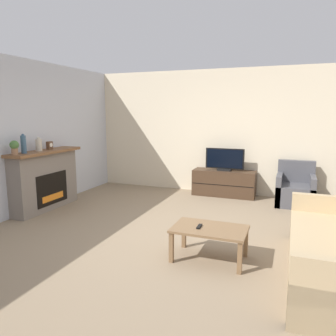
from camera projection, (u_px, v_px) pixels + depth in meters
The scene contains 13 objects.
ground_plane at pixel (171, 235), 4.81m from camera, with size 24.00×24.00×0.00m, color #89755B.
wall_back at pixel (217, 132), 7.21m from camera, with size 12.00×0.06×2.70m.
wall_left at pixel (16, 138), 5.58m from camera, with size 0.06×12.00×2.70m.
fireplace at pixel (45, 179), 6.02m from camera, with size 0.44×1.56×1.10m.
mantel_vase_left at pixel (23, 144), 5.47m from camera, with size 0.09×0.09×0.33m.
mantel_vase_centre_left at pixel (39, 145), 5.80m from camera, with size 0.11×0.11×0.25m.
mantel_clock at pixel (50, 145), 6.06m from camera, with size 0.08×0.11×0.15m.
potted_plant at pixel (14, 147), 5.30m from camera, with size 0.14×0.14×0.23m.
tv_stand at pixel (224, 183), 7.04m from camera, with size 1.32×0.45×0.55m.
tv at pixel (225, 160), 6.95m from camera, with size 0.82×0.18×0.47m.
armchair at pixel (295, 191), 6.36m from camera, with size 0.70×0.76×0.83m.
coffee_table at pixel (210, 232), 3.96m from camera, with size 0.89×0.56×0.40m.
remote at pixel (199, 226), 3.97m from camera, with size 0.04×0.15×0.02m.
Camera 1 is at (1.59, -4.29, 1.78)m, focal length 35.00 mm.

